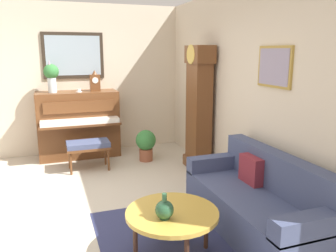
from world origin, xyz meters
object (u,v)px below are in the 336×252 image
object	(u,v)px
piano	(79,124)
grandfather_clock	(199,111)
coffee_table	(172,214)
couch	(258,203)
green_jug	(164,210)
flower_vase	(51,75)
teacup	(79,91)
mantel_clock	(95,82)
potted_plant	(146,143)
piano_bench	(88,146)

from	to	relation	value
piano	grandfather_clock	bearing A→B (deg)	53.67
coffee_table	grandfather_clock	bearing A→B (deg)	150.02
couch	green_jug	world-z (taller)	couch
flower_vase	teacup	world-z (taller)	flower_vase
couch	mantel_clock	world-z (taller)	mantel_clock
coffee_table	teacup	size ratio (longest dim) A/B	7.59
teacup	mantel_clock	bearing A→B (deg)	106.41
couch	flower_vase	xyz separation A→B (m)	(-3.42, -2.00, 1.22)
potted_plant	grandfather_clock	bearing A→B (deg)	48.08
piano_bench	potted_plant	xyz separation A→B (m)	(-0.14, 1.02, -0.08)
flower_vase	teacup	bearing A→B (deg)	78.63
grandfather_clock	potted_plant	size ratio (longest dim) A/B	3.62
piano	green_jug	world-z (taller)	piano
piano_bench	teacup	bearing A→B (deg)	-177.07
piano	teacup	bearing A→B (deg)	17.67
grandfather_clock	flower_vase	distance (m)	2.66
potted_plant	teacup	bearing A→B (deg)	-119.19
couch	coffee_table	world-z (taller)	couch
grandfather_clock	green_jug	xyz separation A→B (m)	(2.35, -1.41, -0.42)
green_jug	grandfather_clock	bearing A→B (deg)	149.10
couch	flower_vase	bearing A→B (deg)	-149.71
piano_bench	couch	distance (m)	3.01
piano	green_jug	xyz separation A→B (m)	(3.68, 0.41, -0.07)
piano_bench	coffee_table	xyz separation A→B (m)	(2.75, 0.46, 0.02)
piano	piano_bench	world-z (taller)	piano
piano_bench	coffee_table	bearing A→B (deg)	9.40
mantel_clock	piano_bench	bearing A→B (deg)	-17.86
grandfather_clock	coffee_table	world-z (taller)	grandfather_clock
teacup	couch	bearing A→B (deg)	25.01
flower_vase	green_jug	xyz separation A→B (m)	(3.68, 0.82, -0.98)
grandfather_clock	flower_vase	xyz separation A→B (m)	(-1.33, -2.23, 0.56)
coffee_table	teacup	distance (m)	3.61
grandfather_clock	piano_bench	bearing A→B (deg)	-106.34
piano_bench	mantel_clock	bearing A→B (deg)	162.14
coffee_table	mantel_clock	size ratio (longest dim) A/B	2.32
grandfather_clock	flower_vase	world-z (taller)	grandfather_clock
grandfather_clock	teacup	size ratio (longest dim) A/B	17.50
flower_vase	grandfather_clock	bearing A→B (deg)	59.13
flower_vase	potted_plant	size ratio (longest dim) A/B	1.04
mantel_clock	couch	bearing A→B (deg)	20.12
couch	green_jug	distance (m)	1.23
piano	teacup	distance (m)	0.63
grandfather_clock	mantel_clock	xyz separation A→B (m)	(-1.33, -1.48, 0.42)
teacup	piano_bench	bearing A→B (deg)	2.93
flower_vase	coffee_table	bearing A→B (deg)	14.70
mantel_clock	flower_vase	distance (m)	0.76
teacup	green_jug	xyz separation A→B (m)	(3.59, 0.38, -0.69)
grandfather_clock	mantel_clock	distance (m)	2.04
flower_vase	couch	bearing A→B (deg)	30.29
teacup	piano	bearing A→B (deg)	-162.33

